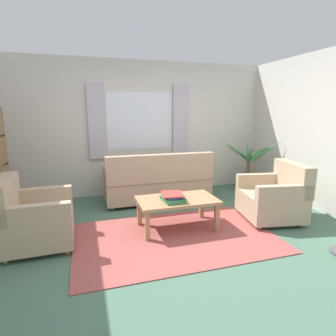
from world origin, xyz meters
name	(u,v)px	position (x,y,z in m)	size (l,w,h in m)	color
ground_plane	(175,237)	(0.00, 0.00, 0.00)	(6.24, 6.24, 0.00)	#476B56
wall_back	(140,129)	(0.00, 2.26, 1.30)	(5.32, 0.12, 2.60)	silver
window_with_curtains	(140,121)	(0.00, 2.18, 1.45)	(1.98, 0.07, 1.40)	white
area_rug	(175,237)	(0.00, 0.00, 0.01)	(2.60, 1.68, 0.01)	#9E4C47
couch	(158,182)	(0.17, 1.54, 0.37)	(1.90, 0.82, 0.92)	tan
armchair_left	(32,219)	(-1.74, 0.31, 0.35)	(0.84, 0.86, 0.88)	tan
armchair_right	(275,197)	(1.65, 0.16, 0.35)	(0.95, 0.97, 0.88)	tan
coffee_table	(177,203)	(0.12, 0.28, 0.38)	(1.10, 0.64, 0.44)	#A87F56
book_stack_on_table	(173,197)	(0.03, 0.20, 0.49)	(0.32, 0.36, 0.11)	#387F4C
potted_plant	(249,171)	(2.18, 1.67, 0.42)	(1.19, 1.04, 1.14)	#9E6B4C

